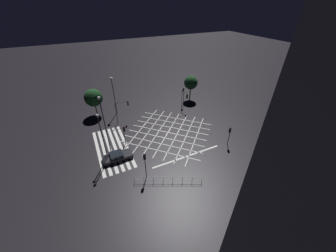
{
  "coord_description": "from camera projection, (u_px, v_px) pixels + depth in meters",
  "views": [
    {
      "loc": [
        25.48,
        -12.09,
        20.7
      ],
      "look_at": [
        0.0,
        0.0,
        1.45
      ],
      "focal_mm": 20.0,
      "sensor_mm": 36.0,
      "label": 1
    }
  ],
  "objects": [
    {
      "name": "traffic_light_nw_cross",
      "position": [
        183.0,
        93.0,
        42.18
      ],
      "size": [
        0.36,
        0.39,
        4.31
      ],
      "rotation": [
        0.0,
        0.0,
        -1.57
      ],
      "color": "#2D2D30",
      "rests_on": "ground_plane"
    },
    {
      "name": "pedestrian_railing",
      "position": [
        168.0,
        179.0,
        25.08
      ],
      "size": [
        3.96,
        8.28,
        1.05
      ],
      "rotation": [
        0.0,
        0.0,
        1.13
      ],
      "color": "#B7B7BC",
      "rests_on": "ground_plane"
    },
    {
      "name": "road_markings",
      "position": [
        141.0,
        141.0,
        32.76
      ],
      "size": [
        17.78,
        21.71,
        0.01
      ],
      "color": "silver",
      "rests_on": "ground_plane"
    },
    {
      "name": "traffic_light_ne_main",
      "position": [
        230.0,
        133.0,
        30.72
      ],
      "size": [
        0.39,
        0.36,
        3.47
      ],
      "rotation": [
        0.0,
        0.0,
        3.14
      ],
      "color": "#2D2D30",
      "rests_on": "ground_plane"
    },
    {
      "name": "street_lamp_west",
      "position": [
        112.0,
        86.0,
        37.41
      ],
      "size": [
        0.62,
        0.62,
        8.03
      ],
      "color": "#2D2D30",
      "rests_on": "ground_plane"
    },
    {
      "name": "street_tree_far",
      "position": [
        191.0,
        83.0,
        44.25
      ],
      "size": [
        3.21,
        3.21,
        5.85
      ],
      "color": "#473323",
      "rests_on": "ground_plane"
    },
    {
      "name": "traffic_light_se_main",
      "position": [
        145.0,
        161.0,
        24.57
      ],
      "size": [
        0.39,
        0.36,
        4.29
      ],
      "rotation": [
        0.0,
        0.0,
        3.14
      ],
      "color": "#2D2D30",
      "rests_on": "ground_plane"
    },
    {
      "name": "traffic_light_sw_cross",
      "position": [
        122.0,
        107.0,
        36.26
      ],
      "size": [
        0.36,
        2.74,
        4.48
      ],
      "rotation": [
        0.0,
        0.0,
        1.57
      ],
      "color": "#2D2D30",
      "rests_on": "ground_plane"
    },
    {
      "name": "street_lamp_far",
      "position": [
        104.0,
        121.0,
        26.6
      ],
      "size": [
        0.42,
        0.42,
        10.11
      ],
      "color": "#2D2D30",
      "rests_on": "ground_plane"
    },
    {
      "name": "ground_plane",
      "position": [
        168.0,
        132.0,
        34.96
      ],
      "size": [
        200.0,
        200.0,
        0.0
      ],
      "primitive_type": "plane",
      "color": "black"
    },
    {
      "name": "traffic_light_median_south",
      "position": [
        124.0,
        132.0,
        30.87
      ],
      "size": [
        0.36,
        0.39,
        3.55
      ],
      "rotation": [
        0.0,
        0.0,
        1.57
      ],
      "color": "#2D2D30",
      "rests_on": "ground_plane"
    },
    {
      "name": "waiting_car",
      "position": [
        117.0,
        156.0,
        28.86
      ],
      "size": [
        1.87,
        4.55,
        1.18
      ],
      "rotation": [
        0.0,
        0.0,
        1.57
      ],
      "color": "black",
      "rests_on": "ground_plane"
    },
    {
      "name": "street_lamp_east",
      "position": [
        101.0,
        132.0,
        26.65
      ],
      "size": [
        0.41,
        0.41,
        7.89
      ],
      "color": "#2D2D30",
      "rests_on": "ground_plane"
    },
    {
      "name": "traffic_light_nw_main",
      "position": [
        185.0,
        97.0,
        40.71
      ],
      "size": [
        2.43,
        0.36,
        4.08
      ],
      "color": "#2D2D30",
      "rests_on": "ground_plane"
    },
    {
      "name": "street_tree_near",
      "position": [
        93.0,
        98.0,
        38.24
      ],
      "size": [
        3.65,
        3.65,
        5.75
      ],
      "color": "#473323",
      "rests_on": "ground_plane"
    }
  ]
}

